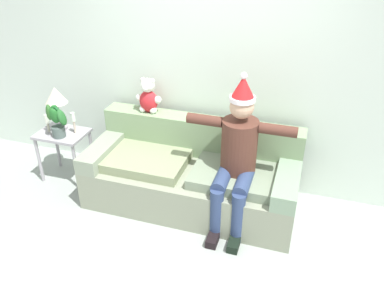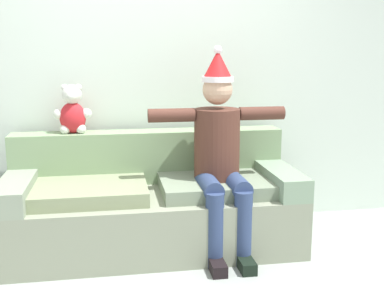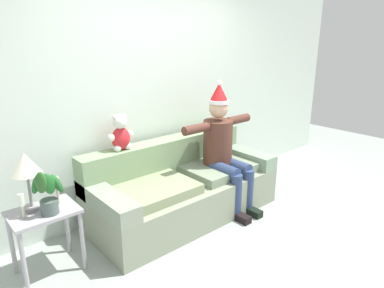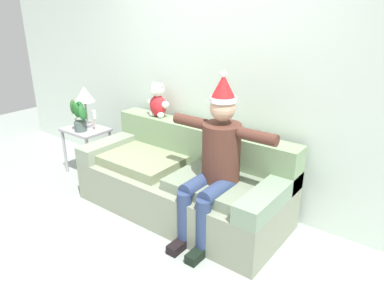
# 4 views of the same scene
# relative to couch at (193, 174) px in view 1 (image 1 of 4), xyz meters

# --- Properties ---
(ground_plane) EXTENTS (10.00, 10.00, 0.00)m
(ground_plane) POSITION_rel_couch_xyz_m (0.00, -1.02, -0.32)
(ground_plane) COLOR #959E97
(back_wall) EXTENTS (7.00, 0.10, 2.70)m
(back_wall) POSITION_rel_couch_xyz_m (0.00, 0.53, 1.03)
(back_wall) COLOR silver
(back_wall) RESTS_ON ground_plane
(couch) EXTENTS (2.14, 0.91, 0.84)m
(couch) POSITION_rel_couch_xyz_m (0.00, 0.00, 0.00)
(couch) COLOR gray
(couch) RESTS_ON ground_plane
(person_seated) EXTENTS (1.02, 0.77, 1.50)m
(person_seated) POSITION_rel_couch_xyz_m (0.48, -0.17, 0.43)
(person_seated) COLOR #532E24
(person_seated) RESTS_ON ground_plane
(teddy_bear) EXTENTS (0.29, 0.17, 0.38)m
(teddy_bear) POSITION_rel_couch_xyz_m (-0.58, 0.28, 0.68)
(teddy_bear) COLOR red
(teddy_bear) RESTS_ON couch
(side_table) EXTENTS (0.54, 0.40, 0.58)m
(side_table) POSITION_rel_couch_xyz_m (-1.52, -0.03, 0.15)
(side_table) COLOR #A09BA3
(side_table) RESTS_ON ground_plane
(table_lamp) EXTENTS (0.24, 0.24, 0.50)m
(table_lamp) POSITION_rel_couch_xyz_m (-1.58, 0.05, 0.64)
(table_lamp) COLOR gray
(table_lamp) RESTS_ON side_table
(potted_plant) EXTENTS (0.28, 0.22, 0.39)m
(potted_plant) POSITION_rel_couch_xyz_m (-1.49, -0.11, 0.46)
(potted_plant) COLOR #4C5D58
(potted_plant) RESTS_ON side_table
(candle_tall) EXTENTS (0.04, 0.04, 0.21)m
(candle_tall) POSITION_rel_couch_xyz_m (-1.67, -0.05, 0.39)
(candle_tall) COLOR beige
(candle_tall) RESTS_ON side_table
(candle_short) EXTENTS (0.04, 0.04, 0.25)m
(candle_short) POSITION_rel_couch_xyz_m (-1.37, 0.01, 0.42)
(candle_short) COLOR beige
(candle_short) RESTS_ON side_table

